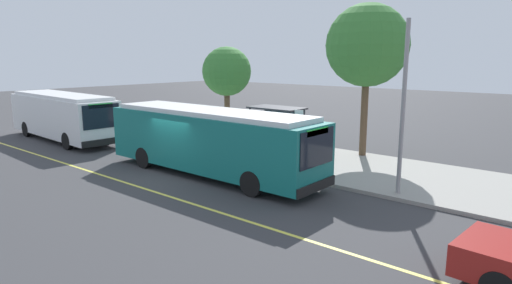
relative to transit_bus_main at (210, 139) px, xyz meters
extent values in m
plane|color=#38383A|center=(-1.18, -1.01, -1.62)|extent=(120.00, 120.00, 0.00)
cube|color=gray|center=(-1.18, 4.99, -1.54)|extent=(44.00, 6.40, 0.15)
cube|color=#E0D64C|center=(-1.18, -3.21, -1.61)|extent=(36.00, 0.14, 0.01)
cube|color=#146B66|center=(-0.02, -0.01, -0.07)|extent=(11.12, 2.56, 2.40)
cube|color=silver|center=(-0.02, -0.01, 1.23)|extent=(10.23, 2.30, 0.20)
cube|color=black|center=(5.56, -0.01, 0.37)|extent=(0.04, 2.17, 1.34)
cube|color=black|center=(-0.01, 1.28, 0.22)|extent=(9.79, 0.05, 1.06)
cube|color=silver|center=(-0.01, 1.28, -1.05)|extent=(10.56, 0.04, 0.28)
cube|color=#26D83F|center=(5.56, -0.01, 0.95)|extent=(0.03, 1.40, 0.24)
cube|color=black|center=(5.57, -0.01, -1.09)|extent=(0.08, 2.50, 0.36)
cylinder|color=black|center=(3.43, 1.14, -1.12)|extent=(1.00, 0.28, 1.00)
cylinder|color=black|center=(3.43, -1.17, -1.12)|extent=(1.00, 0.28, 1.00)
cylinder|color=black|center=(-3.35, 1.15, -1.12)|extent=(1.00, 0.28, 1.00)
cylinder|color=black|center=(-3.35, -1.16, -1.12)|extent=(1.00, 0.28, 1.00)
cube|color=white|center=(-13.35, -0.13, -0.07)|extent=(10.30, 3.06, 2.40)
cube|color=silver|center=(-13.35, -0.13, 1.23)|extent=(9.48, 2.77, 0.20)
cube|color=black|center=(-8.25, -0.39, 0.37)|extent=(0.15, 2.17, 1.34)
cube|color=black|center=(-13.28, 1.16, 0.22)|extent=(8.96, 0.50, 1.06)
cube|color=#197259|center=(-13.28, 1.16, -1.05)|extent=(9.67, 0.52, 0.28)
cube|color=#26D83F|center=(-8.24, -0.39, 0.95)|extent=(0.10, 1.40, 0.24)
cube|color=black|center=(-8.23, -0.39, -1.09)|extent=(0.21, 2.50, 0.36)
cylinder|color=black|center=(-10.14, 0.86, -1.12)|extent=(1.01, 0.33, 1.00)
cylinder|color=black|center=(-10.25, -1.45, -1.12)|extent=(1.01, 0.33, 1.00)
cylinder|color=black|center=(-16.34, 1.18, -1.12)|extent=(1.01, 0.33, 1.00)
cylinder|color=black|center=(-16.46, -1.13, -1.12)|extent=(1.01, 0.33, 1.00)
cylinder|color=#333338|center=(1.21, 5.59, -0.27)|extent=(0.10, 0.10, 2.40)
cylinder|color=#333338|center=(1.21, 4.29, -0.27)|extent=(0.10, 0.10, 2.40)
cylinder|color=#333338|center=(-1.39, 5.59, -0.27)|extent=(0.10, 0.10, 2.40)
cylinder|color=#333338|center=(-1.39, 4.29, -0.27)|extent=(0.10, 0.10, 2.40)
cube|color=#333338|center=(-0.09, 4.94, 0.97)|extent=(2.90, 1.60, 0.08)
cube|color=#4C606B|center=(-0.09, 5.59, -0.27)|extent=(2.47, 0.04, 2.16)
cube|color=navy|center=(-1.39, 4.94, -0.31)|extent=(0.06, 1.11, 1.82)
cube|color=brown|center=(-0.25, 5.09, -1.02)|extent=(1.60, 0.44, 0.06)
cube|color=brown|center=(-0.25, 5.33, -0.74)|extent=(1.60, 0.05, 0.44)
cube|color=#333338|center=(-0.97, 5.09, -1.24)|extent=(0.08, 0.40, 0.45)
cube|color=#333338|center=(0.47, 5.09, -1.24)|extent=(0.08, 0.40, 0.45)
cylinder|color=#333338|center=(3.00, 2.54, -0.07)|extent=(0.07, 0.07, 2.80)
cube|color=white|center=(3.00, 2.52, 1.03)|extent=(0.44, 0.03, 0.56)
cube|color=red|center=(3.00, 2.50, 1.03)|extent=(0.40, 0.01, 0.16)
cylinder|color=#282D47|center=(2.66, 3.11, -1.04)|extent=(0.14, 0.14, 0.85)
cylinder|color=#282D47|center=(2.66, 2.93, -1.04)|extent=(0.14, 0.14, 0.85)
cube|color=#265999|center=(2.66, 3.02, -0.31)|extent=(0.24, 0.40, 0.62)
sphere|color=tan|center=(2.66, 3.02, 0.11)|extent=(0.22, 0.22, 0.22)
cylinder|color=brown|center=(3.62, 7.52, 0.58)|extent=(0.36, 0.36, 4.09)
sphere|color=#387A33|center=(3.62, 7.52, 4.18)|extent=(4.16, 4.16, 4.16)
cylinder|color=brown|center=(-5.56, 6.86, 0.05)|extent=(0.36, 0.36, 3.03)
sphere|color=#387A33|center=(-5.56, 6.86, 2.72)|extent=(3.09, 3.09, 3.09)
cylinder|color=gray|center=(7.67, 2.39, 1.73)|extent=(0.16, 0.16, 6.40)
camera|label=1|loc=(13.79, -13.17, 3.54)|focal=30.59mm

